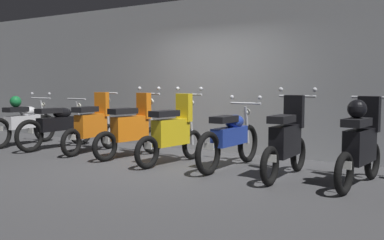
# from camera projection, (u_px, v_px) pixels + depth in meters

# --- Properties ---
(ground_plane) EXTENTS (80.00, 80.00, 0.00)m
(ground_plane) POSITION_uv_depth(u_px,v_px,m) (165.00, 165.00, 7.26)
(ground_plane) COLOR #424244
(back_wall) EXTENTS (16.06, 0.30, 3.04)m
(back_wall) POSITION_uv_depth(u_px,v_px,m) (221.00, 75.00, 8.76)
(back_wall) COLOR #9EA0A3
(back_wall) RESTS_ON ground
(motorbike_slot_0) EXTENTS (0.59, 1.95, 1.15)m
(motorbike_slot_0) POSITION_uv_depth(u_px,v_px,m) (23.00, 121.00, 9.62)
(motorbike_slot_0) COLOR black
(motorbike_slot_0) RESTS_ON ground
(motorbike_slot_1) EXTENTS (0.56, 1.95, 1.03)m
(motorbike_slot_1) POSITION_uv_depth(u_px,v_px,m) (57.00, 125.00, 9.15)
(motorbike_slot_1) COLOR black
(motorbike_slot_1) RESTS_ON ground
(motorbike_slot_2) EXTENTS (0.56, 1.68, 1.18)m
(motorbike_slot_2) POSITION_uv_depth(u_px,v_px,m) (92.00, 126.00, 8.61)
(motorbike_slot_2) COLOR black
(motorbike_slot_2) RESTS_ON ground
(motorbike_slot_3) EXTENTS (0.58, 1.68, 1.29)m
(motorbike_slot_3) POSITION_uv_depth(u_px,v_px,m) (132.00, 128.00, 8.05)
(motorbike_slot_3) COLOR black
(motorbike_slot_3) RESTS_ON ground
(motorbike_slot_4) EXTENTS (0.59, 1.68, 1.29)m
(motorbike_slot_4) POSITION_uv_depth(u_px,v_px,m) (173.00, 132.00, 7.40)
(motorbike_slot_4) COLOR black
(motorbike_slot_4) RESTS_ON ground
(motorbike_slot_5) EXTENTS (0.59, 1.95, 1.15)m
(motorbike_slot_5) POSITION_uv_depth(u_px,v_px,m) (230.00, 137.00, 7.01)
(motorbike_slot_5) COLOR black
(motorbike_slot_5) RESTS_ON ground
(motorbike_slot_6) EXTENTS (0.59, 1.68, 1.29)m
(motorbike_slot_6) POSITION_uv_depth(u_px,v_px,m) (286.00, 141.00, 6.28)
(motorbike_slot_6) COLOR black
(motorbike_slot_6) RESTS_ON ground
(motorbike_slot_7) EXTENTS (0.56, 1.68, 1.18)m
(motorbike_slot_7) POSITION_uv_depth(u_px,v_px,m) (361.00, 144.00, 5.73)
(motorbike_slot_7) COLOR black
(motorbike_slot_7) RESTS_ON ground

